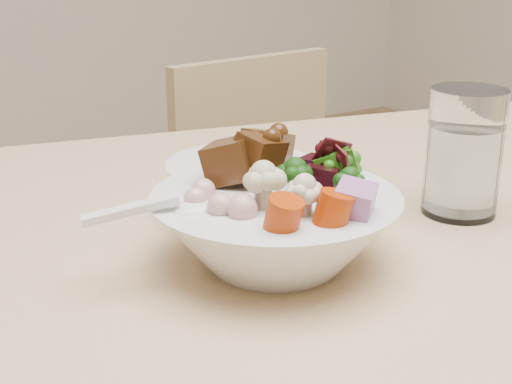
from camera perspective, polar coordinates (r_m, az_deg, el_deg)
chair_far at (r=1.43m, az=2.33°, el=-4.14°), size 0.42×0.42×0.82m
food_bowl at (r=0.64m, az=1.62°, el=-2.52°), size 0.22×0.22×0.12m
soup_spoon at (r=0.60m, az=-6.18°, el=-1.41°), size 0.12×0.05×0.02m
water_glass at (r=0.78m, az=16.25°, el=2.66°), size 0.08×0.08×0.13m
side_bowl at (r=0.77m, az=-1.32°, el=0.49°), size 0.16×0.16×0.05m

